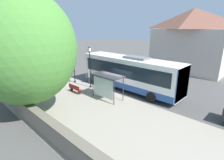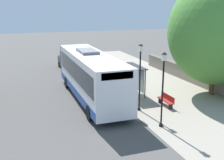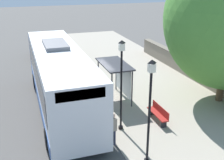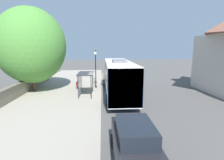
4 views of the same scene
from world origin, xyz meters
The scene contains 10 objects.
ground_plane centered at (0.00, 0.00, 0.00)m, with size 120.00×120.00×0.00m, color #514F4C.
sidewalk_plaza centered at (-4.50, 0.00, 0.01)m, with size 9.00×44.00×0.02m.
stone_wall centered at (-8.55, 0.00, 0.69)m, with size 0.60×20.00×1.36m.
bus centered at (1.82, 0.16, 1.94)m, with size 2.73×11.79×3.76m.
bus_shelter centered at (-1.73, 0.06, 1.96)m, with size 1.55×3.14×2.38m.
pedestrian centered at (0.17, 4.99, 0.96)m, with size 0.34×0.22×1.65m.
bench centered at (-2.89, 3.62, 0.48)m, with size 0.40×1.81×0.88m.
street_lamp_near centered at (-0.68, 3.74, 2.76)m, with size 0.28×0.28×4.67m.
street_lamp_far centered at (-0.78, 6.68, 2.69)m, with size 0.28×0.28×4.55m.
parked_car_behind_bus centered at (1.44, -11.32, 0.92)m, with size 1.82×4.37×1.89m.
Camera 3 is at (3.79, 15.63, 7.48)m, focal length 45.00 mm.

